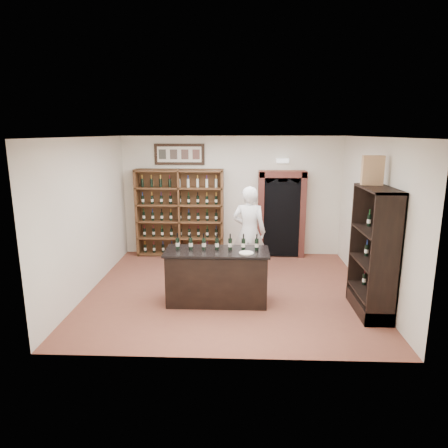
{
  "coord_description": "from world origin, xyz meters",
  "views": [
    {
      "loc": [
        0.2,
        -7.51,
        3.08
      ],
      "look_at": [
        -0.11,
        0.3,
        1.28
      ],
      "focal_mm": 32.0,
      "sensor_mm": 36.0,
      "label": 1
    }
  ],
  "objects": [
    {
      "name": "floor",
      "position": [
        0.0,
        0.0,
        0.0
      ],
      "size": [
        5.5,
        5.5,
        0.0
      ],
      "primitive_type": "plane",
      "color": "brown",
      "rests_on": "ground"
    },
    {
      "name": "ceiling",
      "position": [
        0.0,
        0.0,
        3.0
      ],
      "size": [
        5.5,
        5.5,
        0.0
      ],
      "primitive_type": "plane",
      "rotation": [
        3.14,
        0.0,
        0.0
      ],
      "color": "white",
      "rests_on": "wall_back"
    },
    {
      "name": "wall_back",
      "position": [
        0.0,
        2.5,
        1.5
      ],
      "size": [
        5.5,
        0.04,
        3.0
      ],
      "primitive_type": "cube",
      "color": "silver",
      "rests_on": "ground"
    },
    {
      "name": "wall_left",
      "position": [
        -2.75,
        0.0,
        1.5
      ],
      "size": [
        0.04,
        5.0,
        3.0
      ],
      "primitive_type": "cube",
      "color": "silver",
      "rests_on": "ground"
    },
    {
      "name": "wall_right",
      "position": [
        2.75,
        0.0,
        1.5
      ],
      "size": [
        0.04,
        5.0,
        3.0
      ],
      "primitive_type": "cube",
      "color": "silver",
      "rests_on": "ground"
    },
    {
      "name": "wine_shelf",
      "position": [
        -1.3,
        2.33,
        1.1
      ],
      "size": [
        2.2,
        0.38,
        2.2
      ],
      "color": "brown",
      "rests_on": "ground"
    },
    {
      "name": "framed_picture",
      "position": [
        -1.3,
        2.47,
        2.55
      ],
      "size": [
        1.25,
        0.04,
        0.52
      ],
      "primitive_type": "cube",
      "color": "black",
      "rests_on": "wall_back"
    },
    {
      "name": "arched_doorway",
      "position": [
        1.25,
        2.33,
        1.14
      ],
      "size": [
        1.17,
        0.35,
        2.17
      ],
      "color": "black",
      "rests_on": "ground"
    },
    {
      "name": "emergency_light",
      "position": [
        1.25,
        2.42,
        2.4
      ],
      "size": [
        0.3,
        0.1,
        0.1
      ],
      "primitive_type": "cube",
      "color": "white",
      "rests_on": "wall_back"
    },
    {
      "name": "tasting_counter",
      "position": [
        -0.2,
        -0.6,
        0.49
      ],
      "size": [
        1.88,
        0.78,
        1.0
      ],
      "color": "black",
      "rests_on": "ground"
    },
    {
      "name": "counter_bottle_0",
      "position": [
        -0.92,
        -0.55,
        1.11
      ],
      "size": [
        0.07,
        0.07,
        0.3
      ],
      "color": "black",
      "rests_on": "tasting_counter"
    },
    {
      "name": "counter_bottle_1",
      "position": [
        -0.68,
        -0.55,
        1.11
      ],
      "size": [
        0.07,
        0.07,
        0.3
      ],
      "color": "black",
      "rests_on": "tasting_counter"
    },
    {
      "name": "counter_bottle_2",
      "position": [
        -0.44,
        -0.55,
        1.11
      ],
      "size": [
        0.07,
        0.07,
        0.3
      ],
      "color": "black",
      "rests_on": "tasting_counter"
    },
    {
      "name": "counter_bottle_3",
      "position": [
        -0.2,
        -0.55,
        1.11
      ],
      "size": [
        0.07,
        0.07,
        0.3
      ],
      "color": "black",
      "rests_on": "tasting_counter"
    },
    {
      "name": "counter_bottle_4",
      "position": [
        0.04,
        -0.55,
        1.11
      ],
      "size": [
        0.07,
        0.07,
        0.3
      ],
      "color": "black",
      "rests_on": "tasting_counter"
    },
    {
      "name": "counter_bottle_5",
      "position": [
        0.28,
        -0.55,
        1.11
      ],
      "size": [
        0.07,
        0.07,
        0.3
      ],
      "color": "black",
      "rests_on": "tasting_counter"
    },
    {
      "name": "counter_bottle_6",
      "position": [
        0.52,
        -0.55,
        1.11
      ],
      "size": [
        0.07,
        0.07,
        0.3
      ],
      "color": "black",
      "rests_on": "tasting_counter"
    },
    {
      "name": "side_cabinet",
      "position": [
        2.52,
        -0.9,
        0.75
      ],
      "size": [
        0.48,
        1.2,
        2.2
      ],
      "color": "black",
      "rests_on": "ground"
    },
    {
      "name": "shopkeeper",
      "position": [
        0.41,
        0.83,
        0.99
      ],
      "size": [
        0.79,
        0.59,
        1.98
      ],
      "primitive_type": "imported",
      "rotation": [
        0.0,
        0.0,
        2.97
      ],
      "color": "white",
      "rests_on": "ground"
    },
    {
      "name": "plate",
      "position": [
        0.33,
        -0.77,
        1.01
      ],
      "size": [
        0.25,
        0.25,
        0.02
      ],
      "primitive_type": "cylinder",
      "color": "silver",
      "rests_on": "tasting_counter"
    },
    {
      "name": "wine_crate",
      "position": [
        2.47,
        -0.59,
        2.45
      ],
      "size": [
        0.37,
        0.18,
        0.5
      ],
      "primitive_type": "cube",
      "rotation": [
        0.0,
        0.0,
        -0.1
      ],
      "color": "tan",
      "rests_on": "side_cabinet"
    }
  ]
}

